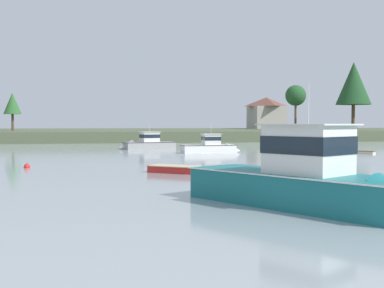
{
  "coord_description": "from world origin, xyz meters",
  "views": [
    {
      "loc": [
        -7.26,
        -6.97,
        3.28
      ],
      "look_at": [
        1.34,
        41.66,
        1.23
      ],
      "focal_mm": 47.14,
      "sensor_mm": 36.0,
      "label": 1
    }
  ],
  "objects_px": {
    "dinghy_cream": "(362,153)",
    "mooring_buoy_red": "(27,167)",
    "dinghy_red": "(174,170)",
    "cruiser_white": "(214,149)",
    "cruiser_grey": "(144,145)",
    "mooring_buoy_orange": "(302,147)",
    "cruiser_teal": "(318,191)",
    "mooring_buoy_white": "(206,145)"
  },
  "relations": [
    {
      "from": "mooring_buoy_white",
      "to": "cruiser_teal",
      "type": "bearing_deg",
      "value": -97.16
    },
    {
      "from": "mooring_buoy_orange",
      "to": "mooring_buoy_red",
      "type": "height_order",
      "value": "mooring_buoy_red"
    },
    {
      "from": "cruiser_grey",
      "to": "mooring_buoy_orange",
      "type": "bearing_deg",
      "value": -0.25
    },
    {
      "from": "cruiser_teal",
      "to": "mooring_buoy_orange",
      "type": "relative_size",
      "value": 27.73
    },
    {
      "from": "cruiser_white",
      "to": "mooring_buoy_orange",
      "type": "xyz_separation_m",
      "value": [
        14.36,
        9.79,
        -0.4
      ]
    },
    {
      "from": "mooring_buoy_orange",
      "to": "mooring_buoy_white",
      "type": "xyz_separation_m",
      "value": [
        -11.67,
        7.24,
        0.0
      ]
    },
    {
      "from": "cruiser_white",
      "to": "mooring_buoy_white",
      "type": "relative_size",
      "value": 16.79
    },
    {
      "from": "dinghy_cream",
      "to": "cruiser_white",
      "type": "bearing_deg",
      "value": 165.17
    },
    {
      "from": "cruiser_grey",
      "to": "cruiser_teal",
      "type": "bearing_deg",
      "value": -86.49
    },
    {
      "from": "dinghy_cream",
      "to": "cruiser_teal",
      "type": "bearing_deg",
      "value": -121.13
    },
    {
      "from": "mooring_buoy_white",
      "to": "mooring_buoy_orange",
      "type": "bearing_deg",
      "value": -31.83
    },
    {
      "from": "dinghy_red",
      "to": "dinghy_cream",
      "type": "xyz_separation_m",
      "value": [
        22.93,
        17.22,
        -0.05
      ]
    },
    {
      "from": "dinghy_red",
      "to": "dinghy_cream",
      "type": "height_order",
      "value": "dinghy_red"
    },
    {
      "from": "cruiser_grey",
      "to": "cruiser_teal",
      "type": "relative_size",
      "value": 0.74
    },
    {
      "from": "dinghy_red",
      "to": "dinghy_cream",
      "type": "relative_size",
      "value": 1.34
    },
    {
      "from": "dinghy_cream",
      "to": "mooring_buoy_orange",
      "type": "bearing_deg",
      "value": 94.67
    },
    {
      "from": "cruiser_grey",
      "to": "mooring_buoy_red",
      "type": "bearing_deg",
      "value": -112.51
    },
    {
      "from": "cruiser_teal",
      "to": "mooring_buoy_white",
      "type": "distance_m",
      "value": 53.88
    },
    {
      "from": "cruiser_white",
      "to": "cruiser_grey",
      "type": "relative_size",
      "value": 0.89
    },
    {
      "from": "cruiser_white",
      "to": "cruiser_teal",
      "type": "distance_m",
      "value": 36.65
    },
    {
      "from": "cruiser_white",
      "to": "cruiser_grey",
      "type": "distance_m",
      "value": 12.03
    },
    {
      "from": "mooring_buoy_white",
      "to": "mooring_buoy_red",
      "type": "relative_size",
      "value": 0.8
    },
    {
      "from": "dinghy_red",
      "to": "cruiser_white",
      "type": "xyz_separation_m",
      "value": [
        7.44,
        21.32,
        0.3
      ]
    },
    {
      "from": "dinghy_red",
      "to": "mooring_buoy_white",
      "type": "height_order",
      "value": "dinghy_red"
    },
    {
      "from": "mooring_buoy_orange",
      "to": "mooring_buoy_white",
      "type": "bearing_deg",
      "value": 148.17
    },
    {
      "from": "dinghy_red",
      "to": "cruiser_teal",
      "type": "relative_size",
      "value": 0.34
    },
    {
      "from": "dinghy_cream",
      "to": "cruiser_teal",
      "type": "relative_size",
      "value": 0.26
    },
    {
      "from": "dinghy_cream",
      "to": "mooring_buoy_red",
      "type": "xyz_separation_m",
      "value": [
        -33.06,
        -11.85,
        -0.02
      ]
    },
    {
      "from": "dinghy_red",
      "to": "cruiser_grey",
      "type": "height_order",
      "value": "cruiser_grey"
    },
    {
      "from": "dinghy_cream",
      "to": "mooring_buoy_red",
      "type": "relative_size",
      "value": 5.3
    },
    {
      "from": "mooring_buoy_red",
      "to": "cruiser_white",
      "type": "bearing_deg",
      "value": 42.24
    },
    {
      "from": "cruiser_white",
      "to": "mooring_buoy_orange",
      "type": "distance_m",
      "value": 17.38
    },
    {
      "from": "cruiser_white",
      "to": "dinghy_cream",
      "type": "bearing_deg",
      "value": -14.83
    },
    {
      "from": "cruiser_grey",
      "to": "mooring_buoy_red",
      "type": "relative_size",
      "value": 15.16
    },
    {
      "from": "cruiser_grey",
      "to": "mooring_buoy_white",
      "type": "bearing_deg",
      "value": 36.81
    },
    {
      "from": "dinghy_red",
      "to": "cruiser_white",
      "type": "height_order",
      "value": "cruiser_white"
    },
    {
      "from": "dinghy_red",
      "to": "mooring_buoy_orange",
      "type": "bearing_deg",
      "value": 54.98
    },
    {
      "from": "dinghy_cream",
      "to": "mooring_buoy_white",
      "type": "height_order",
      "value": "dinghy_cream"
    },
    {
      "from": "dinghy_cream",
      "to": "cruiser_grey",
      "type": "bearing_deg",
      "value": 147.98
    },
    {
      "from": "dinghy_red",
      "to": "mooring_buoy_orange",
      "type": "xyz_separation_m",
      "value": [
        21.8,
        31.11,
        -0.1
      ]
    },
    {
      "from": "dinghy_cream",
      "to": "mooring_buoy_white",
      "type": "xyz_separation_m",
      "value": [
        -12.8,
        21.13,
        -0.04
      ]
    },
    {
      "from": "cruiser_white",
      "to": "mooring_buoy_red",
      "type": "distance_m",
      "value": 23.73
    }
  ]
}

